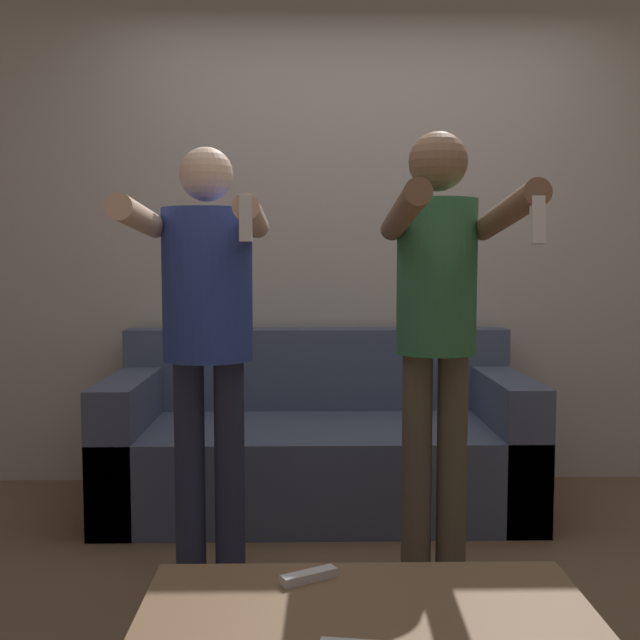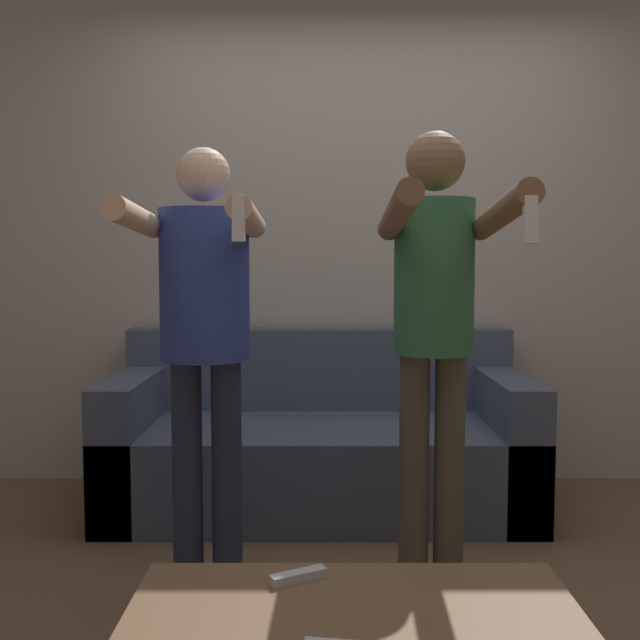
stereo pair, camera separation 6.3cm
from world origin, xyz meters
The scene contains 7 objects.
ground_plane centered at (0.00, 0.00, 0.00)m, with size 14.00×14.00×0.00m, color brown.
wall_back centered at (0.00, 1.54, 1.35)m, with size 6.40×0.06×2.70m.
couch centered at (-0.22, 1.08, 0.28)m, with size 2.00×0.89×0.84m.
person_standing_left centered at (-0.63, 0.15, 1.00)m, with size 0.44×0.71×1.60m.
person_standing_right centered at (0.19, 0.13, 1.03)m, with size 0.41×0.80×1.65m.
coffee_table centered at (-0.13, -0.82, 0.35)m, with size 1.07×0.55×0.38m.
remote_far centered at (-0.27, -0.66, 0.39)m, with size 0.15×0.10×0.02m.
Camera 1 is at (-0.28, -2.51, 1.20)m, focal length 42.00 mm.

